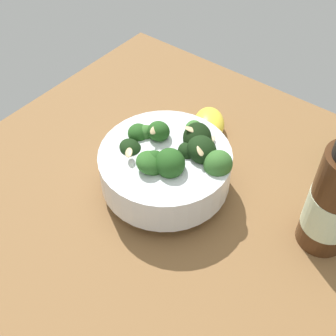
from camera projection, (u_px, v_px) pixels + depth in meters
ground_plane at (165, 194)px, 65.16cm from camera, size 62.01×62.01×3.11cm
bowl_of_broccoli at (170, 164)px, 60.61cm from camera, size 18.11×18.15×10.39cm
lemon_wedge at (209, 124)px, 70.75cm from camera, size 8.96×8.19×3.70cm
bottle_tall at (335, 202)px, 52.61cm from camera, size 6.38×6.38×16.72cm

